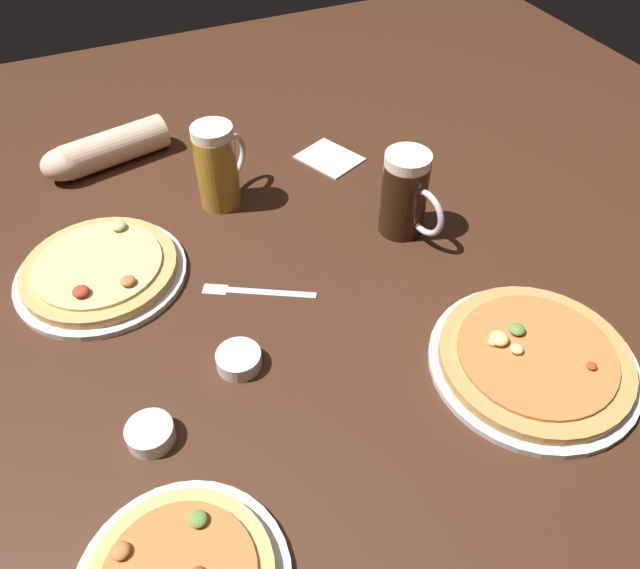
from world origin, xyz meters
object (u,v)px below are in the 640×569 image
object	(u,v)px
napkin_folded	(329,157)
ramekin_sauce	(150,434)
beer_mug_dark	(218,166)
pizza_plate_near	(534,360)
pizza_plate_far	(100,271)
beer_mug_amber	(406,195)
ramekin_butter	(239,360)
diner_arm	(101,151)
fork_left	(256,291)

from	to	relation	value
napkin_folded	ramekin_sauce	bearing A→B (deg)	-134.30
beer_mug_dark	napkin_folded	world-z (taller)	beer_mug_dark
pizza_plate_near	napkin_folded	bearing A→B (deg)	94.22
ramekin_sauce	pizza_plate_far	bearing A→B (deg)	90.89
ramekin_sauce	napkin_folded	bearing A→B (deg)	45.70
pizza_plate_near	beer_mug_amber	world-z (taller)	beer_mug_amber
ramekin_butter	diner_arm	xyz separation A→B (m)	(-0.10, 0.66, 0.02)
beer_mug_dark	fork_left	bearing A→B (deg)	-95.60
beer_mug_amber	pizza_plate_near	bearing A→B (deg)	-86.67
napkin_folded	diner_arm	size ratio (longest dim) A/B	0.46
pizza_plate_far	beer_mug_dark	world-z (taller)	beer_mug_dark
beer_mug_dark	ramekin_butter	size ratio (longest dim) A/B	2.45
napkin_folded	diner_arm	bearing A→B (deg)	159.09
pizza_plate_far	beer_mug_amber	size ratio (longest dim) A/B	1.79
ramekin_sauce	fork_left	world-z (taller)	ramekin_sauce
beer_mug_amber	ramekin_sauce	bearing A→B (deg)	-154.84
ramekin_butter	fork_left	bearing A→B (deg)	60.73
beer_mug_amber	fork_left	bearing A→B (deg)	-171.69
pizza_plate_near	pizza_plate_far	xyz separation A→B (m)	(-0.60, 0.49, -0.00)
beer_mug_amber	ramekin_sauce	xyz separation A→B (m)	(-0.57, -0.27, -0.07)
diner_arm	pizza_plate_near	bearing A→B (deg)	-58.41
pizza_plate_near	diner_arm	xyz separation A→B (m)	(-0.53, 0.85, 0.02)
pizza_plate_far	napkin_folded	bearing A→B (deg)	18.38
beer_mug_amber	napkin_folded	size ratio (longest dim) A/B	1.32
beer_mug_amber	diner_arm	distance (m)	0.69
beer_mug_amber	fork_left	distance (m)	0.34
pizza_plate_far	beer_mug_dark	size ratio (longest dim) A/B	1.74
beer_mug_amber	ramekin_sauce	size ratio (longest dim) A/B	2.47
ramekin_sauce	beer_mug_amber	bearing A→B (deg)	25.16
beer_mug_dark	ramekin_butter	bearing A→B (deg)	-104.19
ramekin_sauce	ramekin_butter	size ratio (longest dim) A/B	0.96
ramekin_sauce	napkin_folded	world-z (taller)	ramekin_sauce
napkin_folded	fork_left	xyz separation A→B (m)	(-0.30, -0.33, -0.00)
ramekin_sauce	ramekin_butter	bearing A→B (deg)	25.35
pizza_plate_far	beer_mug_dark	distance (m)	0.31
pizza_plate_near	napkin_folded	size ratio (longest dim) A/B	2.54
ramekin_butter	ramekin_sauce	bearing A→B (deg)	-154.65
pizza_plate_near	beer_mug_amber	distance (m)	0.39
napkin_folded	fork_left	world-z (taller)	napkin_folded
pizza_plate_far	diner_arm	bearing A→B (deg)	79.05
pizza_plate_far	beer_mug_dark	xyz separation A→B (m)	(0.27, 0.13, 0.07)
beer_mug_dark	napkin_folded	distance (m)	0.29
ramekin_sauce	diner_arm	bearing A→B (deg)	84.99
ramekin_butter	beer_mug_dark	bearing A→B (deg)	75.81
pizza_plate_near	ramekin_sauce	bearing A→B (deg)	168.62
beer_mug_dark	beer_mug_amber	bearing A→B (deg)	-38.29
ramekin_sauce	napkin_folded	xyz separation A→B (m)	(0.54, 0.55, -0.01)
beer_mug_amber	napkin_folded	xyz separation A→B (m)	(-0.03, 0.29, -0.08)
diner_arm	beer_mug_dark	bearing A→B (deg)	-48.80
beer_mug_dark	ramekin_sauce	size ratio (longest dim) A/B	2.55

